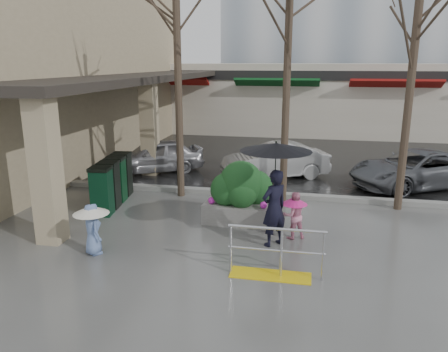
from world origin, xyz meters
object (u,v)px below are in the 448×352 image
(child_pink, at_px, (294,212))
(car_c, at_px, (416,169))
(car_a, at_px, (154,156))
(woman, at_px, (275,179))
(child_blue, at_px, (92,223))
(planter, at_px, (241,193))
(tree_mideast, at_px, (416,32))
(car_b, at_px, (275,161))
(handrail, at_px, (274,258))
(tree_west, at_px, (177,27))
(news_boxes, at_px, (113,182))
(tree_midwest, at_px, (289,19))

(child_pink, distance_m, car_c, 6.51)
(car_a, bearing_deg, woman, 9.27)
(woman, bearing_deg, car_a, -93.44)
(child_blue, height_order, planter, planter)
(tree_mideast, height_order, car_b, tree_mideast)
(handrail, xyz_separation_m, woman, (-0.15, 1.52, 1.20))
(tree_west, bearing_deg, car_c, 18.48)
(car_a, distance_m, car_b, 4.59)
(tree_west, distance_m, tree_mideast, 6.50)
(handrail, bearing_deg, car_a, 124.81)
(news_boxes, bearing_deg, child_blue, -79.18)
(child_pink, distance_m, car_b, 5.68)
(woman, distance_m, planter, 1.83)
(child_blue, xyz_separation_m, news_boxes, (-1.10, 3.33, -0.04))
(tree_mideast, relative_size, child_blue, 5.62)
(woman, bearing_deg, tree_midwest, -133.44)
(tree_midwest, xyz_separation_m, child_blue, (-3.82, -4.54, -4.52))
(tree_west, xyz_separation_m, child_pink, (3.64, -2.77, -4.43))
(tree_midwest, distance_m, news_boxes, 6.81)
(car_b, bearing_deg, child_pink, -13.63)
(car_c, bearing_deg, planter, -77.80)
(tree_west, relative_size, tree_midwest, 0.97)
(tree_midwest, xyz_separation_m, car_b, (-0.49, 2.83, -4.60))
(tree_midwest, bearing_deg, planter, -116.15)
(tree_west, height_order, child_blue, tree_west)
(tree_midwest, height_order, planter, tree_midwest)
(tree_midwest, distance_m, child_blue, 7.46)
(tree_west, distance_m, child_blue, 6.33)
(tree_midwest, relative_size, car_c, 1.54)
(tree_west, xyz_separation_m, car_c, (7.47, 2.50, -4.45))
(woman, height_order, news_boxes, woman)
(news_boxes, bearing_deg, tree_midwest, 6.39)
(car_a, relative_size, car_b, 0.97)
(child_blue, xyz_separation_m, car_c, (8.09, 7.03, -0.09))
(woman, bearing_deg, planter, -97.75)
(woman, relative_size, car_a, 0.66)
(tree_mideast, bearing_deg, planter, -155.43)
(child_blue, relative_size, planter, 0.60)
(tree_midwest, relative_size, car_b, 1.83)
(tree_midwest, relative_size, woman, 2.87)
(tree_mideast, height_order, car_a, tree_mideast)
(planter, bearing_deg, child_blue, -137.90)
(tree_midwest, height_order, car_c, tree_midwest)
(news_boxes, bearing_deg, tree_mideast, 0.96)
(car_b, bearing_deg, tree_mideast, 30.16)
(child_pink, relative_size, planter, 0.60)
(planter, bearing_deg, car_c, 40.37)
(handrail, relative_size, car_a, 0.51)
(news_boxes, relative_size, car_c, 0.55)
(tree_mideast, height_order, news_boxes, tree_mideast)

